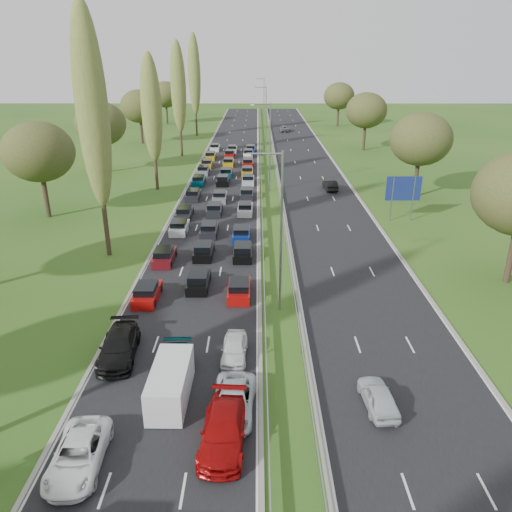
{
  "coord_description": "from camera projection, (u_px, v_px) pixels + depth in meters",
  "views": [
    {
      "loc": [
        2.8,
        9.42,
        18.07
      ],
      "look_at": [
        2.68,
        50.02,
        1.5
      ],
      "focal_mm": 35.0,
      "sensor_mm": 36.0,
      "label": 1
    }
  ],
  "objects": [
    {
      "name": "ground",
      "position": [
        269.0,
        187.0,
        72.17
      ],
      "size": [
        260.0,
        260.0,
        0.0
      ],
      "primitive_type": "plane",
      "color": "#265119",
      "rests_on": "ground"
    },
    {
      "name": "near_carriageway",
      "position": [
        224.0,
        183.0,
        74.51
      ],
      "size": [
        10.5,
        215.0,
        0.04
      ],
      "primitive_type": "cube",
      "color": "black",
      "rests_on": "ground"
    },
    {
      "name": "far_carriageway",
      "position": [
        314.0,
        183.0,
        74.47
      ],
      "size": [
        10.5,
        215.0,
        0.04
      ],
      "primitive_type": "cube",
      "color": "black",
      "rests_on": "ground"
    },
    {
      "name": "central_reservation",
      "position": [
        269.0,
        180.0,
        74.28
      ],
      "size": [
        2.36,
        215.0,
        0.32
      ],
      "color": "gray",
      "rests_on": "ground"
    },
    {
      "name": "lamp_columns",
      "position": [
        270.0,
        148.0,
        68.05
      ],
      "size": [
        0.18,
        140.18,
        12.0
      ],
      "color": "gray",
      "rests_on": "ground"
    },
    {
      "name": "poplar_row",
      "position": [
        132.0,
        107.0,
        56.58
      ],
      "size": [
        2.8,
        127.8,
        22.44
      ],
      "color": "#2D2116",
      "rests_on": "ground"
    },
    {
      "name": "woodland_left",
      "position": [
        26.0,
        158.0,
        53.26
      ],
      "size": [
        8.0,
        166.0,
        11.1
      ],
      "color": "#2D2116",
      "rests_on": "ground"
    },
    {
      "name": "woodland_right",
      "position": [
        443.0,
        151.0,
        56.87
      ],
      "size": [
        8.0,
        153.0,
        11.1
      ],
      "color": "#2D2116",
      "rests_on": "ground"
    },
    {
      "name": "traffic_queue_fill",
      "position": [
        221.0,
        189.0,
        69.57
      ],
      "size": [
        9.1,
        68.93,
        0.8
      ],
      "color": "#A50C0A",
      "rests_on": "ground"
    },
    {
      "name": "near_car_2",
      "position": [
        78.0,
        455.0,
        23.23
      ],
      "size": [
        2.49,
        5.05,
        1.38
      ],
      "primitive_type": "imported",
      "rotation": [
        0.0,
        0.0,
        0.04
      ],
      "color": "white",
      "rests_on": "near_carriageway"
    },
    {
      "name": "near_car_3",
      "position": [
        119.0,
        346.0,
        31.64
      ],
      "size": [
        2.62,
        5.58,
        1.57
      ],
      "primitive_type": "imported",
      "rotation": [
        0.0,
        0.0,
        0.08
      ],
      "color": "black",
      "rests_on": "near_carriageway"
    },
    {
      "name": "near_car_7",
      "position": [
        173.0,
        370.0,
        29.37
      ],
      "size": [
        2.23,
        5.18,
        1.49
      ],
      "primitive_type": "imported",
      "rotation": [
        0.0,
        0.0,
        0.03
      ],
      "color": "#05484D",
      "rests_on": "near_carriageway"
    },
    {
      "name": "near_car_10",
      "position": [
        233.0,
        402.0,
        26.76
      ],
      "size": [
        2.6,
        5.09,
        1.38
      ],
      "primitive_type": "imported",
      "rotation": [
        0.0,
        0.0,
        -0.07
      ],
      "color": "silver",
      "rests_on": "near_carriageway"
    },
    {
      "name": "near_car_11",
      "position": [
        224.0,
        430.0,
        24.63
      ],
      "size": [
        2.49,
        5.5,
        1.56
      ],
      "primitive_type": "imported",
      "rotation": [
        0.0,
        0.0,
        -0.06
      ],
      "color": "#960909",
      "rests_on": "near_carriageway"
    },
    {
      "name": "near_car_12",
      "position": [
        234.0,
        349.0,
        31.6
      ],
      "size": [
        1.7,
        3.98,
        1.34
      ],
      "primitive_type": "imported",
      "rotation": [
        0.0,
        0.0,
        -0.03
      ],
      "color": "silver",
      "rests_on": "near_carriageway"
    },
    {
      "name": "far_car_0",
      "position": [
        378.0,
        396.0,
        27.21
      ],
      "size": [
        1.85,
        3.98,
        1.32
      ],
      "primitive_type": "imported",
      "rotation": [
        0.0,
        0.0,
        3.22
      ],
      "color": "silver",
      "rests_on": "far_carriageway"
    },
    {
      "name": "far_car_1",
      "position": [
        330.0,
        185.0,
        70.58
      ],
      "size": [
        1.78,
        4.46,
        1.44
      ],
      "primitive_type": "imported",
      "rotation": [
        0.0,
        0.0,
        3.2
      ],
      "color": "black",
      "rests_on": "far_carriageway"
    },
    {
      "name": "far_car_2",
      "position": [
        285.0,
        128.0,
        123.53
      ],
      "size": [
        2.5,
        5.0,
        1.36
      ],
      "primitive_type": "imported",
      "rotation": [
        0.0,
        0.0,
        3.09
      ],
      "color": "slate",
      "rests_on": "far_carriageway"
    },
    {
      "name": "white_van_rear",
      "position": [
        171.0,
        381.0,
        27.91
      ],
      "size": [
        1.98,
        5.06,
        2.03
      ],
      "rotation": [
        0.0,
        0.0,
        -0.01
      ],
      "color": "silver",
      "rests_on": "near_carriageway"
    },
    {
      "name": "direction_sign",
      "position": [
        403.0,
        191.0,
        56.64
      ],
      "size": [
        4.0,
        0.16,
        5.2
      ],
      "color": "gray",
      "rests_on": "ground"
    }
  ]
}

